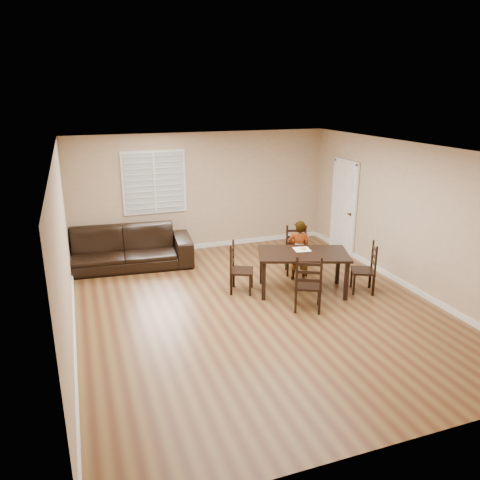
% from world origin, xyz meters
% --- Properties ---
extents(ground, '(7.00, 7.00, 0.00)m').
position_xyz_m(ground, '(0.00, 0.00, 0.00)').
color(ground, brown).
rests_on(ground, ground).
extents(room, '(6.04, 7.04, 2.72)m').
position_xyz_m(room, '(0.04, 0.18, 1.81)').
color(room, tan).
rests_on(room, ground).
extents(dining_table, '(1.83, 1.40, 0.76)m').
position_xyz_m(dining_table, '(1.04, 0.41, 0.67)').
color(dining_table, black).
rests_on(dining_table, ground).
extents(chair_near, '(0.55, 0.53, 0.97)m').
position_xyz_m(chair_near, '(1.38, 1.38, 0.44)').
color(chair_near, black).
rests_on(chair_near, ground).
extents(chair_far, '(0.59, 0.58, 1.00)m').
position_xyz_m(chair_far, '(0.73, -0.40, 0.46)').
color(chair_far, black).
rests_on(chair_far, ground).
extents(chair_left, '(0.54, 0.56, 0.95)m').
position_xyz_m(chair_left, '(-0.12, 0.83, 0.43)').
color(chair_left, black).
rests_on(chair_left, ground).
extents(chair_right, '(0.54, 0.56, 0.95)m').
position_xyz_m(chair_right, '(2.19, -0.02, 0.43)').
color(chair_right, black).
rests_on(chair_right, ground).
extents(child, '(0.52, 0.47, 1.20)m').
position_xyz_m(child, '(1.23, 0.96, 0.60)').
color(child, gray).
rests_on(child, ground).
extents(napkin, '(0.33, 0.33, 0.00)m').
position_xyz_m(napkin, '(1.10, 0.58, 0.76)').
color(napkin, '#F1E3CF').
rests_on(napkin, dining_table).
extents(donut, '(0.11, 0.11, 0.04)m').
position_xyz_m(donut, '(1.12, 0.57, 0.79)').
color(donut, '#DA8E4E').
rests_on(donut, napkin).
extents(sofa, '(2.93, 1.37, 0.83)m').
position_xyz_m(sofa, '(-1.93, 2.82, 0.41)').
color(sofa, black).
rests_on(sofa, ground).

